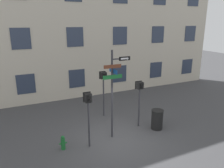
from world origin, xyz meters
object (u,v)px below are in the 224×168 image
pedestrian_signal_right (140,92)px  fire_hydrant (63,143)px  street_sign_pole (114,87)px  pedestrian_signal_left (88,106)px  pedestrian_signal_across (103,81)px  trash_bin (157,119)px

pedestrian_signal_right → fire_hydrant: size_ratio=3.75×
street_sign_pole → pedestrian_signal_left: bearing=-166.2°
pedestrian_signal_across → trash_bin: 3.62m
street_sign_pole → fire_hydrant: 3.29m
pedestrian_signal_right → fire_hydrant: (-4.15, -0.53, -1.61)m
pedestrian_signal_across → pedestrian_signal_left: bearing=-123.9°
pedestrian_signal_right → pedestrian_signal_across: pedestrian_signal_across is taller
pedestrian_signal_left → pedestrian_signal_across: (1.88, 2.79, 0.15)m
pedestrian_signal_left → pedestrian_signal_right: size_ratio=1.03×
street_sign_pole → fire_hydrant: (-2.45, -0.06, -2.19)m
street_sign_pole → pedestrian_signal_across: bearing=77.7°
street_sign_pole → pedestrian_signal_left: street_sign_pole is taller
pedestrian_signal_right → pedestrian_signal_across: bearing=120.3°
pedestrian_signal_right → street_sign_pole: bearing=-164.7°
pedestrian_signal_right → trash_bin: bearing=-44.0°
street_sign_pole → pedestrian_signal_across: 2.55m
pedestrian_signal_across → pedestrian_signal_right: bearing=-59.7°
fire_hydrant → trash_bin: trash_bin is taller
pedestrian_signal_left → pedestrian_signal_right: pedestrian_signal_left is taller
street_sign_pole → trash_bin: bearing=-4.9°
fire_hydrant → trash_bin: bearing=-1.7°
pedestrian_signal_across → fire_hydrant: 4.30m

